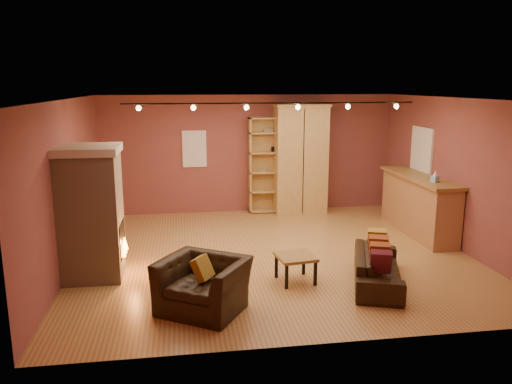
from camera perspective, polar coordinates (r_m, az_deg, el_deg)
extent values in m
plane|color=olive|center=(9.20, 2.01, -7.11)|extent=(7.00, 7.00, 0.00)
plane|color=brown|center=(8.68, 2.15, 10.60)|extent=(7.00, 7.00, 0.00)
cube|color=brown|center=(12.00, -0.81, 4.37)|extent=(7.00, 0.02, 2.80)
cube|color=brown|center=(8.89, -20.70, 0.76)|extent=(0.02, 6.50, 2.80)
cube|color=brown|center=(10.08, 22.03, 1.94)|extent=(0.02, 6.50, 2.80)
cube|color=tan|center=(8.31, -18.29, -2.66)|extent=(0.90, 0.90, 2.00)
cube|color=beige|center=(8.12, -18.79, 4.59)|extent=(0.98, 0.98, 0.12)
cube|color=black|center=(8.36, -15.32, -5.24)|extent=(0.10, 0.65, 0.55)
cone|color=orange|center=(8.39, -14.87, -6.01)|extent=(0.10, 0.10, 0.22)
cube|color=white|center=(11.86, -7.06, 4.91)|extent=(0.56, 0.04, 0.86)
cube|color=tan|center=(12.09, 1.27, 3.19)|extent=(0.93, 0.04, 2.29)
cube|color=tan|center=(11.86, -0.73, 3.02)|extent=(0.04, 0.36, 2.29)
cube|color=tan|center=(12.01, 3.51, 3.12)|extent=(0.04, 0.36, 2.29)
cube|color=gray|center=(11.92, 0.67, 2.46)|extent=(0.18, 0.12, 0.05)
cube|color=black|center=(11.90, 2.01, 4.91)|extent=(0.10, 0.10, 0.12)
cube|color=tan|center=(12.16, 1.38, -2.07)|extent=(0.93, 0.36, 0.04)
cube|color=tan|center=(12.05, 1.39, 0.14)|extent=(0.93, 0.36, 0.03)
cube|color=tan|center=(11.96, 1.40, 2.33)|extent=(0.93, 0.36, 0.04)
cube|color=tan|center=(11.88, 1.41, 4.55)|extent=(0.93, 0.36, 0.04)
cube|color=tan|center=(11.83, 1.43, 6.80)|extent=(0.93, 0.36, 0.04)
cube|color=tan|center=(11.80, 1.43, 8.46)|extent=(0.93, 0.36, 0.04)
cube|color=tan|center=(11.92, 5.06, 3.62)|extent=(1.21, 0.66, 2.53)
cube|color=olive|center=(11.61, 5.44, 3.38)|extent=(0.02, 0.01, 2.43)
cube|color=tan|center=(11.79, 5.18, 9.86)|extent=(1.27, 0.72, 0.06)
cube|color=#B27E52|center=(10.82, 18.07, -1.55)|extent=(0.55, 2.42, 1.16)
cube|color=olive|center=(10.70, 18.29, 1.61)|extent=(0.67, 2.54, 0.06)
cube|color=#81B8CF|center=(10.08, 19.76, 1.39)|extent=(0.15, 0.15, 0.12)
cone|color=white|center=(10.06, 19.80, 2.00)|extent=(0.08, 0.08, 0.10)
cube|color=white|center=(11.24, 18.41, 4.49)|extent=(0.05, 0.90, 1.00)
imported|color=black|center=(8.02, 13.77, -7.85)|extent=(1.06, 1.83, 0.69)
cube|color=#591A26|center=(7.43, 14.08, -7.70)|extent=(0.36, 0.31, 0.36)
cube|color=#9C481F|center=(7.77, 13.92, -6.79)|extent=(0.36, 0.31, 0.36)
cube|color=#9C481F|center=(8.12, 13.78, -5.95)|extent=(0.36, 0.31, 0.36)
cube|color=#A7862B|center=(8.47, 13.66, -5.18)|extent=(0.36, 0.31, 0.36)
imported|color=black|center=(6.92, -6.10, -9.58)|extent=(1.32, 1.20, 0.97)
cube|color=#A7862B|center=(6.88, -6.12, -8.65)|extent=(0.36, 0.38, 0.34)
cube|color=olive|center=(7.88, 4.55, -7.39)|extent=(0.64, 0.64, 0.05)
cube|color=black|center=(7.70, 3.19, -9.60)|extent=(0.05, 0.05, 0.38)
cube|color=black|center=(7.80, 6.63, -9.36)|extent=(0.05, 0.05, 0.38)
cube|color=black|center=(8.13, 2.51, -8.38)|extent=(0.05, 0.05, 0.38)
cube|color=black|center=(8.23, 5.76, -8.17)|extent=(0.05, 0.05, 0.38)
cylinder|color=black|center=(8.88, 1.90, 10.12)|extent=(5.20, 0.03, 0.03)
sphere|color=#FFD88C|center=(8.76, -13.27, 9.32)|extent=(0.09, 0.09, 0.09)
sphere|color=#FFD88C|center=(8.74, -7.17, 9.54)|extent=(0.09, 0.09, 0.09)
sphere|color=#FFD88C|center=(8.81, -1.09, 9.66)|extent=(0.09, 0.09, 0.09)
sphere|color=#FFD88C|center=(8.98, 4.82, 9.67)|extent=(0.09, 0.09, 0.09)
sphere|color=#FFD88C|center=(9.24, 10.46, 9.58)|extent=(0.09, 0.09, 0.09)
sphere|color=#FFD88C|center=(9.57, 15.75, 9.42)|extent=(0.09, 0.09, 0.09)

